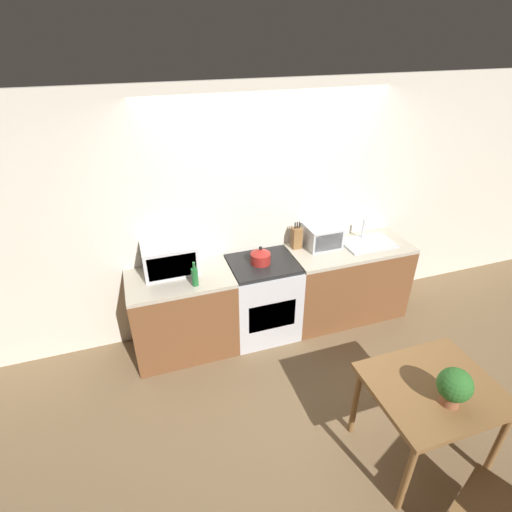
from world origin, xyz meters
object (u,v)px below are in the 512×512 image
(microwave, at_px, (170,259))
(kettle, at_px, (261,256))
(bottle, at_px, (195,276))
(stove_range, at_px, (262,298))
(dining_table, at_px, (432,395))
(toaster_oven, at_px, (322,236))

(microwave, bearing_deg, kettle, -7.72)
(kettle, relative_size, bottle, 0.83)
(stove_range, relative_size, dining_table, 0.99)
(microwave, bearing_deg, dining_table, -50.16)
(bottle, bearing_deg, dining_table, -48.67)
(stove_range, xyz_separation_m, kettle, (-0.02, -0.00, 0.53))
(kettle, relative_size, dining_table, 0.23)
(stove_range, xyz_separation_m, bottle, (-0.73, -0.18, 0.55))
(kettle, relative_size, microwave, 0.40)
(stove_range, height_order, microwave, microwave)
(toaster_oven, bearing_deg, stove_range, -169.99)
(microwave, distance_m, toaster_oven, 1.65)
(microwave, relative_size, bottle, 2.10)
(toaster_oven, height_order, dining_table, toaster_oven)
(toaster_oven, distance_m, dining_table, 1.96)
(bottle, height_order, toaster_oven, bottle)
(toaster_oven, xyz_separation_m, dining_table, (-0.05, -1.92, -0.36))
(microwave, distance_m, dining_table, 2.53)
(kettle, xyz_separation_m, microwave, (-0.89, 0.12, 0.07))
(toaster_oven, bearing_deg, bottle, -167.98)
(kettle, height_order, dining_table, kettle)
(dining_table, bearing_deg, microwave, 129.84)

